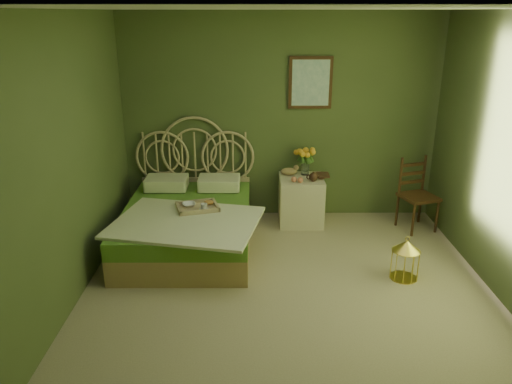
{
  "coord_description": "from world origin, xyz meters",
  "views": [
    {
      "loc": [
        -0.32,
        -4.03,
        2.58
      ],
      "look_at": [
        -0.31,
        1.0,
        0.75
      ],
      "focal_mm": 35.0,
      "sensor_mm": 36.0,
      "label": 1
    }
  ],
  "objects_px": {
    "chair": "(417,189)",
    "birdcage": "(405,260)",
    "bed": "(188,221)",
    "nightstand": "(301,195)"
  },
  "relations": [
    {
      "from": "bed",
      "to": "chair",
      "type": "height_order",
      "value": "bed"
    },
    {
      "from": "chair",
      "to": "birdcage",
      "type": "distance_m",
      "value": 1.43
    },
    {
      "from": "chair",
      "to": "bed",
      "type": "bearing_deg",
      "value": 171.77
    },
    {
      "from": "chair",
      "to": "birdcage",
      "type": "height_order",
      "value": "chair"
    },
    {
      "from": "bed",
      "to": "birdcage",
      "type": "distance_m",
      "value": 2.44
    },
    {
      "from": "bed",
      "to": "birdcage",
      "type": "bearing_deg",
      "value": -19.33
    },
    {
      "from": "bed",
      "to": "nightstand",
      "type": "xyz_separation_m",
      "value": [
        1.37,
        0.66,
        0.07
      ]
    },
    {
      "from": "bed",
      "to": "birdcage",
      "type": "relative_size",
      "value": 5.05
    },
    {
      "from": "bed",
      "to": "chair",
      "type": "xyz_separation_m",
      "value": [
        2.8,
        0.51,
        0.21
      ]
    },
    {
      "from": "nightstand",
      "to": "birdcage",
      "type": "relative_size",
      "value": 2.45
    }
  ]
}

